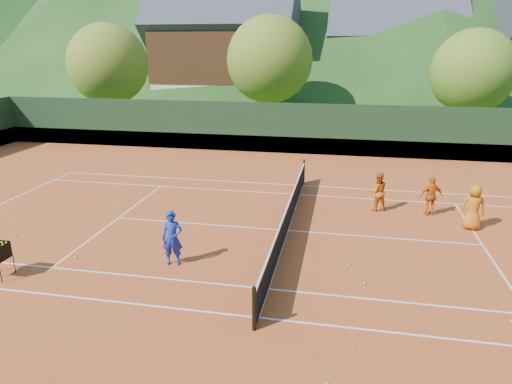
% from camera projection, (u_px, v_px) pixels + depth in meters
% --- Properties ---
extents(ground, '(400.00, 400.00, 0.00)m').
position_uv_depth(ground, '(287.00, 231.00, 16.01)').
color(ground, '#2E531A').
rests_on(ground, ground).
extents(clay_court, '(40.00, 24.00, 0.02)m').
position_uv_depth(clay_court, '(287.00, 231.00, 16.01)').
color(clay_court, '#AE461C').
rests_on(clay_court, ground).
extents(coach, '(0.67, 0.50, 1.67)m').
position_uv_depth(coach, '(172.00, 238.00, 13.29)').
color(coach, '#172C9A').
rests_on(coach, clay_court).
extents(student_a, '(0.90, 0.79, 1.54)m').
position_uv_depth(student_a, '(378.00, 192.00, 17.75)').
color(student_a, '#CD5712').
rests_on(student_a, clay_court).
extents(student_b, '(0.96, 0.59, 1.52)m').
position_uv_depth(student_b, '(431.00, 196.00, 17.25)').
color(student_b, '#DB5C13').
rests_on(student_b, clay_court).
extents(student_c, '(0.81, 0.54, 1.64)m').
position_uv_depth(student_c, '(473.00, 207.00, 15.90)').
color(student_c, '#CB6B12').
rests_on(student_c, clay_court).
extents(tennis_ball_0, '(0.07, 0.07, 0.07)m').
position_uv_depth(tennis_ball_0, '(16.00, 235.00, 15.53)').
color(tennis_ball_0, '#BCE426').
rests_on(tennis_ball_0, clay_court).
extents(tennis_ball_1, '(0.07, 0.07, 0.07)m').
position_uv_depth(tennis_ball_1, '(364.00, 284.00, 12.37)').
color(tennis_ball_1, '#BCE426').
rests_on(tennis_ball_1, clay_court).
extents(tennis_ball_2, '(0.07, 0.07, 0.07)m').
position_uv_depth(tennis_ball_2, '(4.00, 244.00, 14.86)').
color(tennis_ball_2, '#BCE426').
rests_on(tennis_ball_2, clay_court).
extents(tennis_ball_3, '(0.07, 0.07, 0.07)m').
position_uv_depth(tennis_ball_3, '(107.00, 228.00, 16.11)').
color(tennis_ball_3, '#BCE426').
rests_on(tennis_ball_3, clay_court).
extents(tennis_ball_4, '(0.07, 0.07, 0.07)m').
position_uv_depth(tennis_ball_4, '(287.00, 251.00, 14.36)').
color(tennis_ball_4, '#BCE426').
rests_on(tennis_ball_4, clay_court).
extents(tennis_ball_5, '(0.07, 0.07, 0.07)m').
position_uv_depth(tennis_ball_5, '(76.00, 258.00, 13.87)').
color(tennis_ball_5, '#BCE426').
rests_on(tennis_ball_5, clay_court).
extents(tennis_ball_10, '(0.07, 0.07, 0.07)m').
position_uv_depth(tennis_ball_10, '(267.00, 264.00, 13.48)').
color(tennis_ball_10, '#BCE426').
rests_on(tennis_ball_10, clay_court).
extents(tennis_ball_12, '(0.07, 0.07, 0.07)m').
position_uv_depth(tennis_ball_12, '(511.00, 321.00, 10.69)').
color(tennis_ball_12, '#BCE426').
rests_on(tennis_ball_12, clay_court).
extents(tennis_ball_13, '(0.07, 0.07, 0.07)m').
position_uv_depth(tennis_ball_13, '(350.00, 264.00, 13.49)').
color(tennis_ball_13, '#BCE426').
rests_on(tennis_ball_13, clay_court).
extents(tennis_ball_17, '(0.07, 0.07, 0.07)m').
position_uv_depth(tennis_ball_17, '(327.00, 384.00, 8.71)').
color(tennis_ball_17, '#BCE426').
rests_on(tennis_ball_17, clay_court).
extents(court_lines, '(23.83, 11.03, 0.00)m').
position_uv_depth(court_lines, '(287.00, 230.00, 16.01)').
color(court_lines, white).
rests_on(court_lines, clay_court).
extents(tennis_net, '(0.10, 12.07, 1.10)m').
position_uv_depth(tennis_net, '(288.00, 217.00, 15.85)').
color(tennis_net, black).
rests_on(tennis_net, clay_court).
extents(perimeter_fence, '(40.40, 24.24, 3.00)m').
position_uv_depth(perimeter_fence, '(288.00, 197.00, 15.62)').
color(perimeter_fence, black).
rests_on(perimeter_fence, clay_court).
extents(chalet_left, '(13.80, 9.93, 12.92)m').
position_uv_depth(chalet_left, '(225.00, 52.00, 44.13)').
color(chalet_left, beige).
rests_on(chalet_left, ground).
extents(chalet_mid, '(12.65, 8.82, 11.45)m').
position_uv_depth(chalet_mid, '(392.00, 58.00, 45.15)').
color(chalet_mid, beige).
rests_on(chalet_mid, ground).
extents(tree_a, '(6.00, 6.00, 7.88)m').
position_uv_depth(tree_a, '(108.00, 64.00, 34.25)').
color(tree_a, '#41281A').
rests_on(tree_a, ground).
extents(tree_b, '(6.40, 6.40, 8.40)m').
position_uv_depth(tree_b, '(270.00, 60.00, 33.83)').
color(tree_b, '#3F2A19').
rests_on(tree_b, ground).
extents(tree_c, '(5.60, 5.60, 7.35)m').
position_uv_depth(tree_c, '(473.00, 72.00, 30.55)').
color(tree_c, '#3E2719').
rests_on(tree_c, ground).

